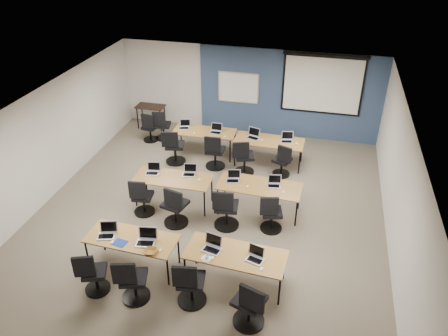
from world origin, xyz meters
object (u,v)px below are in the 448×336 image
(laptop_1, at_px, (146,239))
(task_chair_1, at_px, (132,283))
(laptop_10, at_px, (253,135))
(task_chair_5, at_px, (175,209))
(spare_chair_b, at_px, (150,130))
(task_chair_8, at_px, (174,149))
(spare_chair_a, at_px, (162,128))
(task_chair_11, at_px, (282,163))
(training_table_mid_right, at_px, (259,187))
(training_table_back_left, at_px, (204,133))
(laptop_4, at_px, (153,171))
(laptop_7, at_px, (274,183))
(training_table_front_left, at_px, (132,240))
(task_chair_7, at_px, (271,216))
(laptop_0, at_px, (107,232))
(task_chair_9, at_px, (215,154))
(laptop_8, at_px, (184,126))
(projector_screen, at_px, (323,81))
(laptop_2, at_px, (212,246))
(laptop_9, at_px, (216,130))
(task_chair_4, at_px, (142,200))
(laptop_6, at_px, (233,178))
(task_chair_10, at_px, (244,160))
(whiteboard, at_px, (238,88))
(training_table_front_right, at_px, (235,256))
(training_table_back_right, at_px, (269,142))
(utility_table, at_px, (150,109))
(task_chair_0, at_px, (93,276))
(laptop_3, at_px, (255,256))
(laptop_5, at_px, (189,172))
(laptop_11, at_px, (287,139))
(task_chair_3, at_px, (250,307))
(task_chair_2, at_px, (190,286))
(training_table_mid_left, at_px, (173,179))
(task_chair_6, at_px, (226,211))

(laptop_1, height_order, task_chair_1, task_chair_1)
(laptop_1, distance_m, laptop_10, 4.94)
(task_chair_5, distance_m, spare_chair_b, 4.30)
(task_chair_8, xyz_separation_m, spare_chair_a, (-0.84, 1.29, -0.03))
(laptop_10, distance_m, task_chair_11, 1.18)
(task_chair_1, relative_size, task_chair_11, 1.05)
(training_table_mid_right, height_order, training_table_back_left, same)
(laptop_4, relative_size, laptop_7, 1.05)
(training_table_front_left, xyz_separation_m, task_chair_7, (2.46, 1.78, -0.29))
(laptop_0, relative_size, task_chair_9, 0.33)
(laptop_8, height_order, task_chair_11, laptop_8)
(task_chair_1, height_order, spare_chair_a, task_chair_1)
(training_table_mid_right, xyz_separation_m, laptop_10, (-0.58, 2.36, 0.11))
(projector_screen, distance_m, laptop_2, 6.74)
(laptop_9, bearing_deg, laptop_10, -2.84)
(task_chair_4, distance_m, laptop_6, 2.17)
(laptop_1, bearing_deg, spare_chair_a, 98.66)
(projector_screen, bearing_deg, task_chair_4, -127.22)
(task_chair_10, bearing_deg, task_chair_4, -147.21)
(laptop_7, distance_m, laptop_8, 3.80)
(whiteboard, bearing_deg, task_chair_10, -74.34)
(training_table_front_right, bearing_deg, spare_chair_a, 126.62)
(training_table_front_left, distance_m, task_chair_7, 3.05)
(training_table_front_left, xyz_separation_m, task_chair_5, (0.35, 1.47, -0.25))
(training_table_back_right, bearing_deg, spare_chair_a, 169.49)
(task_chair_4, height_order, utility_table, task_chair_4)
(task_chair_0, xyz_separation_m, spare_chair_a, (-1.00, 6.20, 0.01))
(laptop_3, distance_m, laptop_5, 3.24)
(task_chair_9, bearing_deg, training_table_back_left, 122.65)
(training_table_back_left, bearing_deg, whiteboard, 69.16)
(training_table_back_left, distance_m, laptop_10, 1.43)
(projector_screen, height_order, laptop_4, projector_screen)
(laptop_11, bearing_deg, laptop_3, -101.39)
(laptop_4, distance_m, laptop_10, 3.13)
(training_table_front_right, relative_size, utility_table, 2.07)
(task_chair_3, xyz_separation_m, task_chair_7, (-0.04, 2.64, -0.03))
(laptop_1, xyz_separation_m, task_chair_2, (1.04, -0.60, -0.38))
(laptop_7, xyz_separation_m, task_chair_8, (-3.01, 1.60, -0.36))
(training_table_mid_left, distance_m, task_chair_4, 0.86)
(laptop_11, bearing_deg, task_chair_1, -121.82)
(laptop_1, height_order, task_chair_7, laptop_1)
(task_chair_8, bearing_deg, task_chair_5, -83.33)
(laptop_7, bearing_deg, task_chair_2, -117.97)
(laptop_2, bearing_deg, task_chair_6, 107.61)
(laptop_2, relative_size, task_chair_5, 0.33)
(task_chair_8, xyz_separation_m, laptop_9, (1.01, 0.73, 0.36))
(training_table_front_left, distance_m, training_table_mid_left, 2.25)
(laptop_4, bearing_deg, laptop_6, -6.73)
(laptop_3, xyz_separation_m, laptop_6, (-0.98, 2.49, 0.00))
(laptop_6, bearing_deg, task_chair_11, 45.06)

